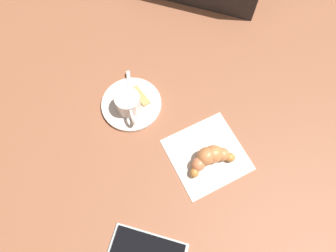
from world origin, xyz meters
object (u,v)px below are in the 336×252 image
at_px(sugar_packet, 140,96).
at_px(croissant, 210,157).
at_px(saucer, 132,104).
at_px(cell_phone, 148,250).
at_px(napkin, 207,154).
at_px(espresso_cup, 128,104).
at_px(teaspoon, 131,102).

distance_m(sugar_packet, croissant, 0.22).
distance_m(saucer, cell_phone, 0.33).
height_order(sugar_packet, napkin, sugar_packet).
relative_size(espresso_cup, croissant, 0.74).
distance_m(saucer, espresso_cup, 0.03).
bearing_deg(teaspoon, sugar_packet, -93.56).
bearing_deg(teaspoon, espresso_cup, 126.74).
relative_size(saucer, teaspoon, 1.21).
distance_m(espresso_cup, croissant, 0.22).
height_order(teaspoon, sugar_packet, teaspoon).
bearing_deg(sugar_packet, cell_phone, 147.69).
xyz_separation_m(teaspoon, croissant, (-0.22, -0.04, 0.01)).
distance_m(teaspoon, croissant, 0.23).
relative_size(teaspoon, cell_phone, 0.72).
bearing_deg(espresso_cup, napkin, -164.54).
bearing_deg(sugar_packet, napkin, -169.82).
xyz_separation_m(sugar_packet, croissant, (-0.22, -0.01, 0.01)).
relative_size(espresso_cup, cell_phone, 0.49).
xyz_separation_m(espresso_cup, sugar_packet, (0.01, -0.04, -0.02)).
relative_size(sugar_packet, napkin, 0.36).
bearing_deg(saucer, napkin, -168.27).
relative_size(teaspoon, sugar_packet, 2.06).
distance_m(teaspoon, sugar_packet, 0.03).
relative_size(teaspoon, napkin, 0.74).
bearing_deg(saucer, cell_phone, 145.83).
bearing_deg(croissant, cell_phone, 102.34).
bearing_deg(napkin, espresso_cup, 15.46).
height_order(napkin, croissant, croissant).
bearing_deg(espresso_cup, teaspoon, -53.26).
height_order(napkin, cell_phone, cell_phone).
height_order(saucer, teaspoon, teaspoon).
bearing_deg(napkin, cell_phone, 104.73).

